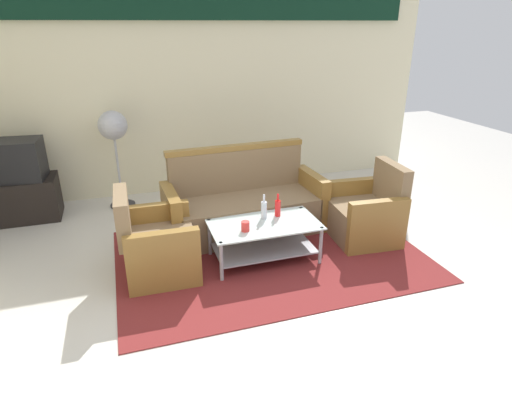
{
  "coord_description": "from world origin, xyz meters",
  "views": [
    {
      "loc": [
        -1.23,
        -3.0,
        2.27
      ],
      "look_at": [
        -0.06,
        0.63,
        0.65
      ],
      "focal_mm": 30.26,
      "sensor_mm": 36.0,
      "label": 1
    }
  ],
  "objects": [
    {
      "name": "ground_plane",
      "position": [
        0.0,
        0.0,
        0.0
      ],
      "size": [
        14.0,
        14.0,
        0.0
      ],
      "primitive_type": "plane",
      "color": "beige"
    },
    {
      "name": "armchair_left",
      "position": [
        -1.02,
        0.76,
        0.29
      ],
      "size": [
        0.71,
        0.77,
        0.85
      ],
      "rotation": [
        0.0,
        0.0,
        -1.59
      ],
      "color": "#7F6647",
      "rests_on": "rug"
    },
    {
      "name": "armchair_right",
      "position": [
        1.28,
        0.8,
        0.29
      ],
      "size": [
        0.75,
        0.81,
        0.85
      ],
      "rotation": [
        0.0,
        0.0,
        1.5
      ],
      "color": "#7F6647",
      "rests_on": "rug"
    },
    {
      "name": "tv_stand",
      "position": [
        -2.44,
        2.55,
        0.26
      ],
      "size": [
        0.8,
        0.5,
        0.52
      ],
      "primitive_type": "cube",
      "color": "black",
      "rests_on": "ground"
    },
    {
      "name": "bottle_red",
      "position": [
        0.23,
        0.82,
        0.5
      ],
      "size": [
        0.06,
        0.06,
        0.24
      ],
      "color": "red",
      "rests_on": "coffee_table"
    },
    {
      "name": "rug",
      "position": [
        0.13,
        0.73,
        0.01
      ],
      "size": [
        3.13,
        2.1,
        0.01
      ],
      "primitive_type": "cube",
      "color": "maroon",
      "rests_on": "ground"
    },
    {
      "name": "wall_back",
      "position": [
        0.0,
        3.05,
        1.48
      ],
      "size": [
        6.52,
        0.19,
        2.8
      ],
      "color": "beige",
      "rests_on": "ground"
    },
    {
      "name": "cup",
      "position": [
        -0.18,
        0.58,
        0.46
      ],
      "size": [
        0.08,
        0.08,
        0.1
      ],
      "primitive_type": "cylinder",
      "color": "red",
      "rests_on": "coffee_table"
    },
    {
      "name": "pedestal_fan",
      "position": [
        -1.3,
        2.6,
        1.01
      ],
      "size": [
        0.36,
        0.36,
        1.27
      ],
      "color": "#2D2D33",
      "rests_on": "ground"
    },
    {
      "name": "couch",
      "position": [
        0.04,
        1.39,
        0.32
      ],
      "size": [
        1.83,
        0.82,
        0.96
      ],
      "rotation": [
        0.0,
        0.0,
        3.19
      ],
      "color": "#7F6647",
      "rests_on": "rug"
    },
    {
      "name": "bottle_clear",
      "position": [
        0.08,
        0.8,
        0.51
      ],
      "size": [
        0.06,
        0.06,
        0.26
      ],
      "color": "silver",
      "rests_on": "coffee_table"
    },
    {
      "name": "coffee_table",
      "position": [
        0.04,
        0.68,
        0.27
      ],
      "size": [
        1.1,
        0.6,
        0.4
      ],
      "color": "silver",
      "rests_on": "rug"
    },
    {
      "name": "television",
      "position": [
        -2.44,
        2.55,
        0.76
      ],
      "size": [
        0.64,
        0.5,
        0.48
      ],
      "rotation": [
        0.0,
        0.0,
        3.05
      ],
      "color": "black",
      "rests_on": "tv_stand"
    }
  ]
}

